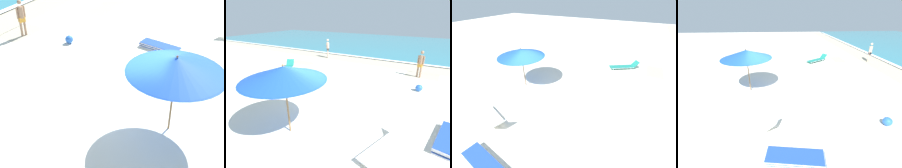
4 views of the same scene
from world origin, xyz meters
The scene contains 6 objects.
ground_plane centered at (0.00, 0.01, -0.08)m, with size 60.00×60.00×0.16m.
beach_umbrella centered at (-0.37, -1.40, 2.19)m, with size 2.76×2.76×2.49m.
lounger_stack centered at (4.54, 0.77, 0.12)m, with size 0.89×1.95×0.24m.
sun_lounger_near_water_left centered at (2.89, -0.67, 0.22)m, with size 1.20×2.10×0.59m.
beachgoer_wading_adult centered at (2.86, 7.16, 1.00)m, with size 0.43×0.27×1.76m.
beach_ball centered at (3.18, 4.71, 0.19)m, with size 0.37×0.37×0.37m.
Camera 1 is at (-7.56, -3.31, 6.26)m, focal length 50.00 mm.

